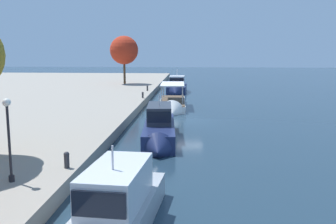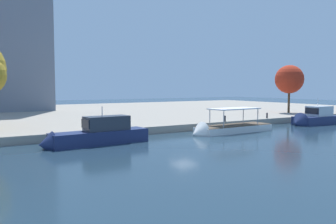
{
  "view_description": "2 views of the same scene",
  "coord_description": "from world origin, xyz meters",
  "px_view_note": "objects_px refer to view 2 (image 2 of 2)",
  "views": [
    {
      "loc": [
        -37.3,
        -0.28,
        6.96
      ],
      "look_at": [
        -4.4,
        1.86,
        1.57
      ],
      "focal_mm": 41.65,
      "sensor_mm": 36.0,
      "label": 1
    },
    {
      "loc": [
        -19.76,
        -28.75,
        5.42
      ],
      "look_at": [
        -1.23,
        1.08,
        2.85
      ],
      "focal_mm": 37.27,
      "sensor_mm": 36.0,
      "label": 2
    }
  ],
  "objects_px": {
    "tour_boat_2": "(227,130)",
    "mooring_bollard_2": "(267,115)",
    "motor_yacht_3": "(314,119)",
    "mooring_bollard_1": "(225,118)",
    "tree_2": "(290,79)",
    "motor_yacht_1": "(96,136)"
  },
  "relations": [
    {
      "from": "tree_2",
      "to": "mooring_bollard_1",
      "type": "bearing_deg",
      "value": -163.86
    },
    {
      "from": "mooring_bollard_1",
      "to": "tour_boat_2",
      "type": "bearing_deg",
      "value": -128.11
    },
    {
      "from": "motor_yacht_1",
      "to": "tour_boat_2",
      "type": "xyz_separation_m",
      "value": [
        16.07,
        -0.13,
        -0.49
      ]
    },
    {
      "from": "motor_yacht_3",
      "to": "tree_2",
      "type": "bearing_deg",
      "value": -123.23
    },
    {
      "from": "motor_yacht_3",
      "to": "mooring_bollard_1",
      "type": "bearing_deg",
      "value": -14.69
    },
    {
      "from": "tour_boat_2",
      "to": "mooring_bollard_2",
      "type": "bearing_deg",
      "value": -161.54
    },
    {
      "from": "motor_yacht_3",
      "to": "tree_2",
      "type": "height_order",
      "value": "tree_2"
    },
    {
      "from": "tour_boat_2",
      "to": "mooring_bollard_1",
      "type": "xyz_separation_m",
      "value": [
        3.04,
        3.88,
        0.95
      ]
    },
    {
      "from": "motor_yacht_1",
      "to": "motor_yacht_3",
      "type": "distance_m",
      "value": 32.58
    },
    {
      "from": "mooring_bollard_1",
      "to": "tree_2",
      "type": "bearing_deg",
      "value": 16.14
    },
    {
      "from": "tour_boat_2",
      "to": "mooring_bollard_1",
      "type": "distance_m",
      "value": 5.02
    },
    {
      "from": "motor_yacht_3",
      "to": "mooring_bollard_2",
      "type": "height_order",
      "value": "motor_yacht_3"
    },
    {
      "from": "motor_yacht_3",
      "to": "tree_2",
      "type": "distance_m",
      "value": 12.78
    },
    {
      "from": "tree_2",
      "to": "tour_boat_2",
      "type": "bearing_deg",
      "value": -157.18
    },
    {
      "from": "motor_yacht_3",
      "to": "mooring_bollard_1",
      "type": "height_order",
      "value": "motor_yacht_3"
    },
    {
      "from": "tour_boat_2",
      "to": "motor_yacht_3",
      "type": "xyz_separation_m",
      "value": [
        16.51,
        0.2,
        0.42
      ]
    },
    {
      "from": "motor_yacht_3",
      "to": "tree_2",
      "type": "relative_size",
      "value": 1.01
    },
    {
      "from": "tour_boat_2",
      "to": "mooring_bollard_2",
      "type": "height_order",
      "value": "tour_boat_2"
    },
    {
      "from": "mooring_bollard_1",
      "to": "tree_2",
      "type": "xyz_separation_m",
      "value": [
        19.76,
        5.72,
        5.43
      ]
    },
    {
      "from": "motor_yacht_3",
      "to": "mooring_bollard_2",
      "type": "bearing_deg",
      "value": -37.85
    },
    {
      "from": "motor_yacht_1",
      "to": "motor_yacht_3",
      "type": "xyz_separation_m",
      "value": [
        32.58,
        0.07,
        -0.06
      ]
    },
    {
      "from": "tour_boat_2",
      "to": "motor_yacht_3",
      "type": "distance_m",
      "value": 16.52
    }
  ]
}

